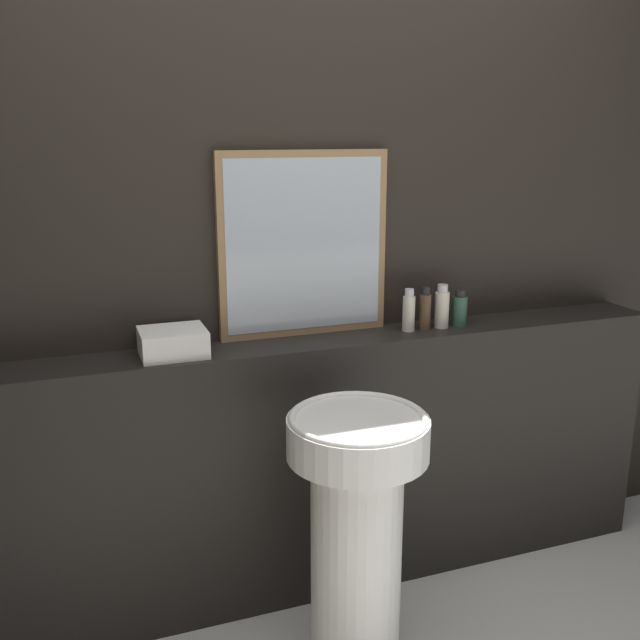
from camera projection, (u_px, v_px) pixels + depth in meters
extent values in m
cube|color=black|center=(316.00, 254.00, 2.56)|extent=(8.00, 0.06, 2.50)
cube|color=black|center=(329.00, 465.00, 2.63)|extent=(2.63, 0.22, 0.97)
cylinder|color=white|center=(356.00, 563.00, 2.23)|extent=(0.28, 0.28, 0.74)
cylinder|color=white|center=(358.00, 437.00, 2.12)|extent=(0.43, 0.43, 0.12)
torus|color=white|center=(358.00, 419.00, 2.10)|extent=(0.42, 0.42, 0.02)
cube|color=#937047|center=(304.00, 245.00, 2.48)|extent=(0.61, 0.03, 0.65)
cube|color=#B2BCC6|center=(305.00, 245.00, 2.48)|extent=(0.56, 0.02, 0.60)
cube|color=white|center=(173.00, 342.00, 2.31)|extent=(0.21, 0.18, 0.09)
cylinder|color=beige|center=(409.00, 314.00, 2.59)|extent=(0.05, 0.05, 0.13)
cylinder|color=silver|center=(409.00, 293.00, 2.57)|extent=(0.03, 0.03, 0.03)
cylinder|color=#4C3823|center=(425.00, 312.00, 2.61)|extent=(0.04, 0.04, 0.13)
cylinder|color=black|center=(426.00, 291.00, 2.59)|extent=(0.03, 0.03, 0.03)
cylinder|color=beige|center=(442.00, 310.00, 2.63)|extent=(0.05, 0.05, 0.13)
cylinder|color=silver|center=(443.00, 288.00, 2.61)|extent=(0.04, 0.04, 0.03)
cylinder|color=#2D4C3D|center=(460.00, 311.00, 2.66)|extent=(0.06, 0.06, 0.11)
cylinder|color=black|center=(461.00, 293.00, 2.64)|extent=(0.04, 0.04, 0.02)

